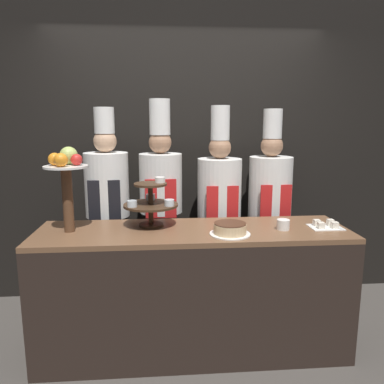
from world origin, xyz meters
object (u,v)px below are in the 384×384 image
Objects in this scene: chef_left at (108,204)px; chef_right at (270,205)px; chef_center_left at (161,201)px; cake_square_tray at (325,225)px; chef_center_right at (219,206)px; tiered_stand at (151,202)px; cup_white at (283,225)px; fruit_pedestal at (66,172)px; cake_round at (230,229)px.

chef_left reaches higher than chef_right.
cake_square_tray is at bearing -28.97° from chef_center_left.
chef_center_right is (-0.67, 0.65, 0.01)m from cake_square_tray.
chef_center_left reaches higher than tiered_stand.
cake_square_tray is at bearing -6.74° from tiered_stand.
cup_white is 1.09m from chef_center_left.
cake_round is (1.10, -0.17, -0.37)m from fruit_pedestal.
tiered_stand is 1.75× the size of cake_square_tray.
cake_round is (0.53, -0.26, -0.14)m from tiered_stand.
cake_round is 0.15× the size of chef_center_left.
chef_center_left reaches higher than chef_left.
tiered_stand is 0.78m from chef_center_right.
cake_square_tray is 0.13× the size of chef_right.
chef_center_left reaches higher than fruit_pedestal.
cake_square_tray is at bearing 8.69° from cake_round.
fruit_pedestal reaches higher than cake_round.
chef_center_right is at bearing 117.49° from cup_white.
chef_center_right is at bearing 180.00° from chef_right.
fruit_pedestal reaches higher than cake_square_tray.
cake_round is 1.19m from chef_left.
cake_square_tray is (1.81, -0.06, -0.39)m from fruit_pedestal.
fruit_pedestal is 1.85m from cake_square_tray.
tiered_stand is 0.22× the size of chef_right.
tiered_stand is at bearing 8.55° from fruit_pedestal.
cake_round is at bearing -39.68° from chef_left.
cake_square_tray is 0.94m from chef_center_right.
chef_left reaches higher than tiered_stand.
chef_center_left is 0.96m from chef_right.
chef_center_right reaches higher than cup_white.
chef_left is (-1.31, 0.68, 0.02)m from cup_white.
tiered_stand is 0.65m from chef_left.
cup_white is 0.05× the size of chef_right.
chef_center_right is (0.51, -0.00, -0.05)m from chef_center_left.
cake_square_tray is (0.32, 0.02, -0.02)m from cup_white.
cake_round is at bearing -8.91° from fruit_pedestal.
chef_center_right is at bearing 135.88° from cake_square_tray.
fruit_pedestal is 0.33× the size of chef_left.
chef_left reaches higher than cup_white.
chef_left is 0.45m from chef_center_left.
chef_right is (0.49, 0.76, -0.01)m from cake_round.
fruit_pedestal is at bearing -171.45° from tiered_stand.
tiered_stand is at bearing 154.29° from cake_round.
chef_center_right is (-0.35, 0.68, -0.01)m from cup_white.
cup_white is 0.05× the size of chef_center_left.
chef_center_right is at bearing -0.01° from chef_center_left.
chef_left is (-1.63, 0.65, 0.04)m from cake_square_tray.
cup_white is 0.05× the size of chef_center_right.
chef_right reaches higher than tiered_stand.
chef_right is at bearing -0.01° from chef_center_left.
chef_right is (0.10, 0.68, -0.01)m from cup_white.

